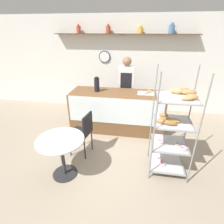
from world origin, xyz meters
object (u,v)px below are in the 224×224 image
(pastry_rack, at_px, (173,126))
(person_worker, at_px, (126,86))
(coffee_carafe, at_px, (97,84))
(cafe_table, at_px, (61,148))
(donut_tray_counter, at_px, (146,93))
(cafe_chair, at_px, (84,130))

(pastry_rack, relative_size, person_worker, 1.07)
(person_worker, bearing_deg, coffee_carafe, -138.93)
(pastry_rack, height_order, cafe_table, pastry_rack)
(pastry_rack, bearing_deg, cafe_table, -166.33)
(cafe_table, bearing_deg, donut_tray_counter, 52.98)
(person_worker, relative_size, coffee_carafe, 4.73)
(cafe_table, bearing_deg, cafe_chair, 73.12)
(cafe_chair, distance_m, donut_tray_counter, 1.70)
(cafe_table, height_order, cafe_chair, cafe_chair)
(pastry_rack, distance_m, donut_tray_counter, 1.42)
(cafe_table, height_order, coffee_carafe, coffee_carafe)
(pastry_rack, distance_m, coffee_carafe, 2.06)
(person_worker, height_order, cafe_chair, person_worker)
(pastry_rack, distance_m, cafe_chair, 1.62)
(coffee_carafe, relative_size, donut_tray_counter, 0.95)
(cafe_chair, relative_size, donut_tray_counter, 2.37)
(pastry_rack, relative_size, coffee_carafe, 5.07)
(cafe_chair, height_order, coffee_carafe, coffee_carafe)
(cafe_table, relative_size, coffee_carafe, 2.13)
(pastry_rack, xyz_separation_m, donut_tray_counter, (-0.42, 1.35, 0.09))
(pastry_rack, height_order, coffee_carafe, pastry_rack)
(person_worker, distance_m, donut_tray_counter, 0.73)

